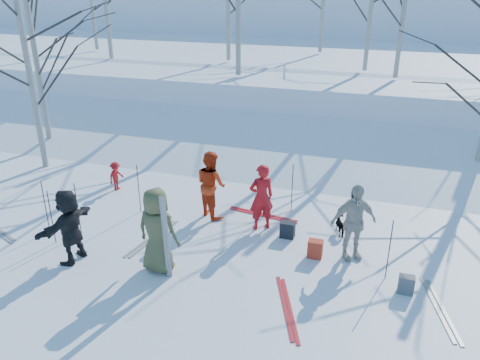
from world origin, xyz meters
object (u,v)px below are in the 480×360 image
(skier_redor_behind, at_px, (211,184))
(dog, at_px, (342,225))
(skier_red_seated, at_px, (116,176))
(backpack_red, at_px, (315,249))
(backpack_dark, at_px, (288,230))
(skier_red_north, at_px, (261,197))
(skier_olive_center, at_px, (157,231))
(backpack_grey, at_px, (406,285))
(skier_grey_west, at_px, (70,226))
(skier_cream_east, at_px, (353,222))

(skier_redor_behind, relative_size, dog, 3.20)
(skier_redor_behind, xyz_separation_m, skier_red_seated, (-3.22, 0.64, -0.45))
(skier_red_seated, xyz_separation_m, backpack_red, (6.13, -1.82, -0.22))
(skier_red_seated, distance_m, backpack_dark, 5.48)
(skier_red_north, height_order, backpack_dark, skier_red_north)
(skier_olive_center, bearing_deg, backpack_grey, -166.95)
(skier_red_north, bearing_deg, skier_grey_west, 1.75)
(skier_cream_east, bearing_deg, skier_red_seated, 137.42)
(backpack_dark, bearing_deg, skier_cream_east, -16.09)
(skier_grey_west, distance_m, dog, 6.24)
(skier_red_north, bearing_deg, backpack_grey, 119.40)
(skier_red_north, distance_m, dog, 2.05)
(skier_olive_center, relative_size, skier_grey_west, 1.12)
(skier_olive_center, bearing_deg, skier_redor_behind, -88.78)
(dog, height_order, backpack_dark, dog)
(skier_red_north, xyz_separation_m, backpack_red, (1.50, -0.91, -0.64))
(dog, bearing_deg, backpack_dark, -1.82)
(skier_redor_behind, bearing_deg, dog, -143.89)
(skier_cream_east, bearing_deg, skier_red_north, 133.84)
(skier_olive_center, xyz_separation_m, backpack_dark, (2.28, 2.17, -0.74))
(skier_red_north, distance_m, skier_grey_west, 4.40)
(dog, distance_m, backpack_grey, 2.45)
(skier_grey_west, bearing_deg, dog, 125.06)
(dog, relative_size, backpack_grey, 1.45)
(skier_red_north, relative_size, skier_red_seated, 1.97)
(skier_red_seated, bearing_deg, skier_olive_center, -129.81)
(skier_cream_east, relative_size, backpack_dark, 4.40)
(backpack_grey, bearing_deg, skier_red_seated, 162.47)
(skier_redor_behind, relative_size, skier_red_seated, 2.05)
(backpack_red, bearing_deg, skier_olive_center, -154.02)
(skier_grey_west, bearing_deg, backpack_red, 115.56)
(skier_cream_east, relative_size, backpack_red, 4.19)
(skier_red_north, relative_size, backpack_dark, 4.23)
(dog, bearing_deg, skier_redor_behind, -25.71)
(skier_grey_west, height_order, backpack_grey, skier_grey_west)
(skier_red_seated, bearing_deg, skier_red_north, -93.89)
(skier_olive_center, xyz_separation_m, backpack_grey, (4.97, 0.77, -0.75))
(skier_olive_center, relative_size, backpack_red, 4.47)
(skier_olive_center, xyz_separation_m, skier_cream_east, (3.80, 1.73, -0.06))
(skier_red_north, distance_m, skier_red_seated, 4.74)
(backpack_red, distance_m, backpack_dark, 1.03)
(backpack_red, relative_size, backpack_grey, 1.11)
(skier_red_north, height_order, skier_grey_west, skier_red_north)
(skier_olive_center, height_order, skier_cream_east, skier_olive_center)
(backpack_dark, bearing_deg, skier_grey_west, -150.36)
(skier_red_seated, xyz_separation_m, skier_grey_west, (1.11, -3.56, 0.41))
(skier_red_north, relative_size, skier_cream_east, 0.96)
(skier_red_seated, relative_size, backpack_dark, 2.15)
(skier_red_seated, height_order, skier_grey_west, skier_grey_west)
(skier_grey_west, distance_m, backpack_grey, 7.04)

